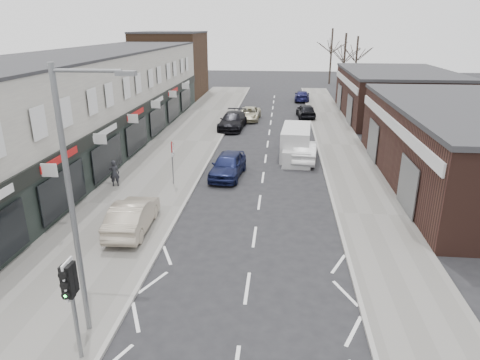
% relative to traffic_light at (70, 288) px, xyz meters
% --- Properties ---
extents(ground, '(160.00, 160.00, 0.00)m').
position_rel_traffic_light_xyz_m(ground, '(4.40, 2.02, -2.41)').
color(ground, black).
rests_on(ground, ground).
extents(pavement_left, '(5.50, 64.00, 0.12)m').
position_rel_traffic_light_xyz_m(pavement_left, '(-2.35, 24.02, -2.35)').
color(pavement_left, slate).
rests_on(pavement_left, ground).
extents(pavement_right, '(3.50, 64.00, 0.12)m').
position_rel_traffic_light_xyz_m(pavement_right, '(10.15, 24.02, -2.35)').
color(pavement_right, slate).
rests_on(pavement_right, ground).
extents(shop_terrace_left, '(8.00, 41.00, 7.10)m').
position_rel_traffic_light_xyz_m(shop_terrace_left, '(-9.10, 21.52, 1.14)').
color(shop_terrace_left, beige).
rests_on(shop_terrace_left, ground).
extents(brick_block_far, '(8.00, 10.00, 8.00)m').
position_rel_traffic_light_xyz_m(brick_block_far, '(-9.10, 47.02, 1.59)').
color(brick_block_far, '#442C1D').
rests_on(brick_block_far, ground).
extents(right_unit_near, '(10.00, 18.00, 4.50)m').
position_rel_traffic_light_xyz_m(right_unit_near, '(16.90, 16.02, -0.16)').
color(right_unit_near, '#39201A').
rests_on(right_unit_near, ground).
extents(right_unit_far, '(10.00, 16.00, 4.50)m').
position_rel_traffic_light_xyz_m(right_unit_far, '(16.90, 36.02, -0.16)').
color(right_unit_far, '#39201A').
rests_on(right_unit_far, ground).
extents(tree_far_a, '(3.60, 3.60, 8.00)m').
position_rel_traffic_light_xyz_m(tree_far_a, '(13.40, 50.02, -2.41)').
color(tree_far_a, '#382D26').
rests_on(tree_far_a, ground).
extents(tree_far_b, '(3.60, 3.60, 7.50)m').
position_rel_traffic_light_xyz_m(tree_far_b, '(15.90, 56.02, -2.41)').
color(tree_far_b, '#382D26').
rests_on(tree_far_b, ground).
extents(tree_far_c, '(3.60, 3.60, 8.50)m').
position_rel_traffic_light_xyz_m(tree_far_c, '(12.90, 62.02, -2.41)').
color(tree_far_c, '#382D26').
rests_on(tree_far_c, ground).
extents(traffic_light, '(0.28, 0.60, 3.10)m').
position_rel_traffic_light_xyz_m(traffic_light, '(0.00, 0.00, 0.00)').
color(traffic_light, slate).
rests_on(traffic_light, pavement_left).
extents(street_lamp, '(2.23, 0.22, 8.00)m').
position_rel_traffic_light_xyz_m(street_lamp, '(-0.13, 1.22, 2.20)').
color(street_lamp, slate).
rests_on(street_lamp, pavement_left).
extents(warning_sign, '(0.12, 0.80, 2.70)m').
position_rel_traffic_light_xyz_m(warning_sign, '(-0.76, 14.02, -0.21)').
color(warning_sign, slate).
rests_on(warning_sign, pavement_left).
extents(white_van, '(2.25, 5.63, 2.15)m').
position_rel_traffic_light_xyz_m(white_van, '(6.52, 20.63, -1.40)').
color(white_van, silver).
rests_on(white_van, ground).
extents(sedan_on_pavement, '(1.69, 4.39, 1.43)m').
position_rel_traffic_light_xyz_m(sedan_on_pavement, '(-1.16, 7.95, -1.58)').
color(sedan_on_pavement, '#A49683').
rests_on(sedan_on_pavement, pavement_left).
extents(pedestrian, '(0.63, 0.49, 1.56)m').
position_rel_traffic_light_xyz_m(pedestrian, '(-4.10, 13.37, -1.52)').
color(pedestrian, black).
rests_on(pedestrian, pavement_left).
extents(parked_car_left_a, '(2.20, 4.60, 1.52)m').
position_rel_traffic_light_xyz_m(parked_car_left_a, '(2.20, 15.99, -1.66)').
color(parked_car_left_a, '#141A40').
rests_on(parked_car_left_a, ground).
extents(parked_car_left_b, '(2.45, 5.33, 1.51)m').
position_rel_traffic_light_xyz_m(parked_car_left_b, '(1.00, 29.04, -1.66)').
color(parked_car_left_b, black).
rests_on(parked_car_left_b, ground).
extents(parked_car_left_c, '(2.22, 4.53, 1.24)m').
position_rel_traffic_light_xyz_m(parked_car_left_c, '(2.20, 33.10, -1.80)').
color(parked_car_left_c, '#BBB595').
rests_on(parked_car_left_c, ground).
extents(parked_car_right_a, '(1.95, 4.55, 1.46)m').
position_rel_traffic_light_xyz_m(parked_car_right_a, '(7.14, 19.77, -1.68)').
color(parked_car_right_a, white).
rests_on(parked_car_right_a, ground).
extents(parked_car_right_b, '(2.03, 4.32, 1.43)m').
position_rel_traffic_light_xyz_m(parked_car_right_b, '(7.90, 34.74, -1.70)').
color(parked_car_right_b, black).
rests_on(parked_car_right_b, ground).
extents(parked_car_right_c, '(2.01, 4.49, 1.28)m').
position_rel_traffic_light_xyz_m(parked_car_right_c, '(7.90, 45.07, -1.77)').
color(parked_car_right_c, '#151643').
rests_on(parked_car_right_c, ground).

